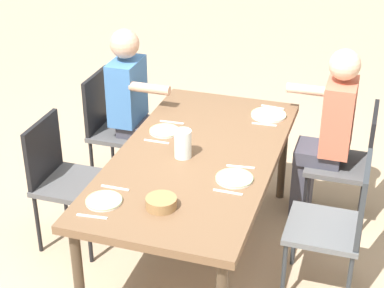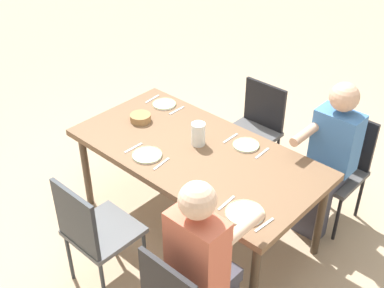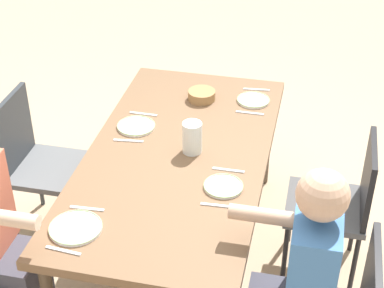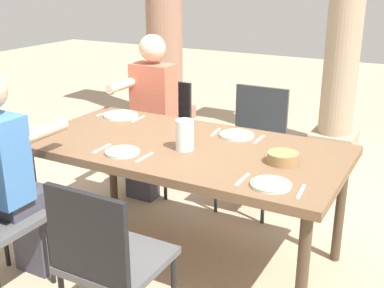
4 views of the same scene
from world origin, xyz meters
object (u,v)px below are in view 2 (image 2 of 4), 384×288
Objects in this scene: plate_1 at (246,145)px; plate_2 at (147,155)px; dining_table at (196,157)px; chair_mid_north at (93,230)px; water_pitcher at (198,135)px; bread_basket at (140,118)px; diner_woman_green at (205,260)px; diner_man_white at (329,156)px; chair_mid_south at (255,126)px; plate_0 at (245,213)px; chair_west_south at (339,163)px; plate_3 at (164,104)px.

plate_1 is 0.91× the size of plate_2.
chair_mid_north reaches higher than dining_table.
water_pitcher is (0.28, 0.22, 0.07)m from plate_1.
dining_table is 11.27× the size of bread_basket.
chair_mid_north reaches higher than plate_2.
dining_table is 0.37m from plate_2.
plate_1 is 0.75m from plate_2.
diner_woman_green is at bearing 133.98° from water_pitcher.
diner_man_white reaches higher than chair_mid_north.
plate_1 is (-0.34, 0.61, 0.25)m from chair_mid_south.
chair_mid_south is 0.70× the size of diner_man_white.
chair_mid_north is at bearing 36.68° from plate_0.
diner_woman_green is at bearing 94.16° from plate_0.
plate_0 is at bearing -143.32° from chair_mid_north.
diner_man_white is 5.76× the size of plate_2.
chair_mid_south is at bearing -13.49° from diner_man_white.
diner_woman_green reaches higher than bread_basket.
water_pitcher is (0.77, -0.80, 0.15)m from diner_woman_green.
plate_2 is (0.94, 1.01, 0.08)m from diner_man_white.
plate_2 is 1.24× the size of water_pitcher.
chair_mid_north is 1.82m from chair_mid_south.
plate_2 is at bearing -1.00° from plate_0.
chair_west_south is at bearing -91.27° from plate_0.
diner_woman_green is 1.14m from plate_1.
plate_1 and plate_3 have the same top height.
plate_2 is (0.94, 1.21, 0.25)m from chair_west_south.
bread_basket reaches higher than plate_1.
chair_mid_north reaches higher than plate_0.
bread_basket is (1.32, -0.32, 0.02)m from plate_0.
chair_mid_south reaches higher than plate_0.
dining_table is 2.11× the size of chair_west_south.
diner_woman_green is at bearing 90.24° from diner_man_white.
diner_man_white is at bearing -139.79° from plate_1.
chair_mid_north is at bearing 90.00° from chair_mid_south.
water_pitcher is at bearing -27.54° from plate_0.
chair_mid_south is at bearing -95.26° from plate_2.
water_pitcher is at bearing -46.02° from diner_woman_green.
diner_man_white is 7.53× the size of bread_basket.
water_pitcher is at bearing -58.05° from dining_table.
chair_mid_south reaches higher than plate_2.
plate_2 is (0.11, -0.61, 0.24)m from chair_mid_north.
chair_west_south is 4.44× the size of plate_3.
chair_west_south is 0.82m from plate_1.
bread_basket is (0.51, -0.92, 0.26)m from chair_mid_north.
chair_mid_south is at bearing -56.67° from plate_0.
plate_3 is (0.56, 0.58, 0.25)m from chair_mid_south.
bread_basket reaches higher than dining_table.
chair_mid_north is 1.83m from diner_man_white.
chair_mid_north is 1.38m from plate_3.
bread_basket is (0.40, -0.30, 0.02)m from plate_2.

